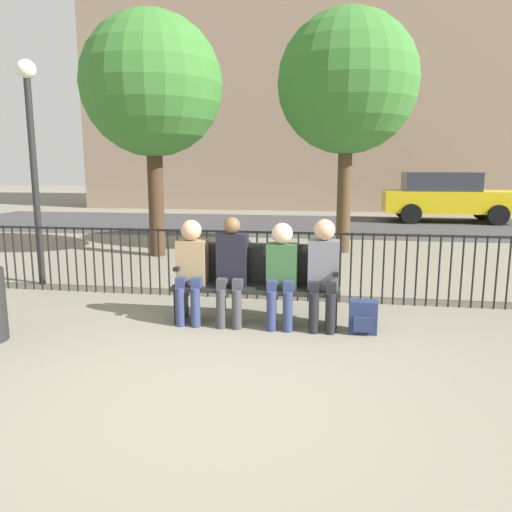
{
  "coord_description": "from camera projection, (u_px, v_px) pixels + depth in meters",
  "views": [
    {
      "loc": [
        0.89,
        -3.55,
        1.8
      ],
      "look_at": [
        0.0,
        1.95,
        0.8
      ],
      "focal_mm": 35.0,
      "sensor_mm": 36.0,
      "label": 1
    }
  ],
  "objects": [
    {
      "name": "ground_plane",
      "position": [
        216.0,
        400.0,
        3.91
      ],
      "size": [
        80.0,
        80.0,
        0.0
      ],
      "primitive_type": "plane",
      "color": "gray"
    },
    {
      "name": "backpack",
      "position": [
        363.0,
        317.0,
        5.45
      ],
      "size": [
        0.3,
        0.21,
        0.36
      ],
      "color": "navy",
      "rests_on": "ground"
    },
    {
      "name": "lamp_post",
      "position": [
        31.0,
        137.0,
        7.39
      ],
      "size": [
        0.28,
        0.28,
        3.33
      ],
      "color": "black",
      "rests_on": "ground"
    },
    {
      "name": "seated_person_1",
      "position": [
        232.0,
        266.0,
        5.68
      ],
      "size": [
        0.34,
        0.39,
        1.24
      ],
      "color": "#3D3D42",
      "rests_on": "ground"
    },
    {
      "name": "seated_person_3",
      "position": [
        323.0,
        267.0,
        5.52
      ],
      "size": [
        0.34,
        0.39,
        1.24
      ],
      "color": "black",
      "rests_on": "ground"
    },
    {
      "name": "fence_railing",
      "position": [
        268.0,
        259.0,
        6.77
      ],
      "size": [
        9.01,
        0.03,
        0.95
      ],
      "color": "black",
      "rests_on": "ground"
    },
    {
      "name": "park_bench",
      "position": [
        257.0,
        280.0,
        5.8
      ],
      "size": [
        1.92,
        0.45,
        0.92
      ],
      "color": "black",
      "rests_on": "ground"
    },
    {
      "name": "building_facade",
      "position": [
        321.0,
        36.0,
        22.02
      ],
      "size": [
        20.0,
        6.0,
        14.95
      ],
      "color": "gray",
      "rests_on": "ground"
    },
    {
      "name": "tree_1",
      "position": [
        152.0,
        86.0,
        9.67
      ],
      "size": [
        2.75,
        2.75,
        4.74
      ],
      "color": "#422D1E",
      "rests_on": "ground"
    },
    {
      "name": "street_surface",
      "position": [
        307.0,
        225.0,
        15.57
      ],
      "size": [
        24.0,
        6.0,
        0.01
      ],
      "color": "#3D3D3F",
      "rests_on": "ground"
    },
    {
      "name": "parked_car_0",
      "position": [
        446.0,
        196.0,
        16.38
      ],
      "size": [
        4.2,
        1.94,
        1.62
      ],
      "color": "yellow",
      "rests_on": "ground"
    },
    {
      "name": "seated_person_0",
      "position": [
        191.0,
        264.0,
        5.76
      ],
      "size": [
        0.34,
        0.39,
        1.2
      ],
      "color": "navy",
      "rests_on": "ground"
    },
    {
      "name": "tree_0",
      "position": [
        347.0,
        84.0,
        10.08
      ],
      "size": [
        2.86,
        2.86,
        4.9
      ],
      "color": "#4C3823",
      "rests_on": "ground"
    },
    {
      "name": "seated_person_2",
      "position": [
        282.0,
        268.0,
        5.59
      ],
      "size": [
        0.34,
        0.39,
        1.19
      ],
      "color": "navy",
      "rests_on": "ground"
    }
  ]
}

